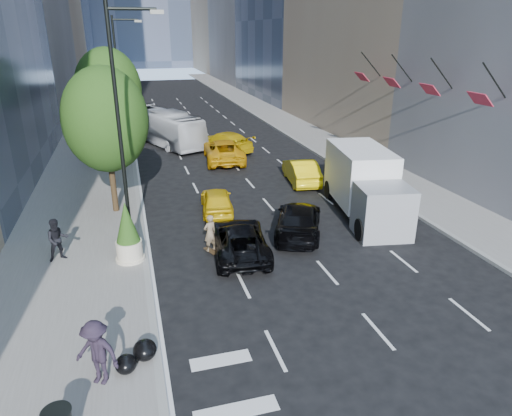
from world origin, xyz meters
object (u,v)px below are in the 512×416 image
object	(u,v)px
black_sedan_lincoln	(239,240)
city_bus	(164,127)
black_sedan_mercedes	(299,220)
box_truck	(365,184)
planter_shrub	(128,233)
skateboarder	(210,235)

from	to	relation	value
black_sedan_lincoln	city_bus	world-z (taller)	city_bus
black_sedan_mercedes	box_truck	xyz separation A→B (m)	(4.16, 1.39, 0.99)
black_sedan_lincoln	planter_shrub	bearing A→B (deg)	1.38
box_truck	black_sedan_lincoln	bearing A→B (deg)	-150.63
skateboarder	planter_shrub	xyz separation A→B (m)	(-3.40, 0.00, 0.54)
city_bus	skateboarder	bearing A→B (deg)	-111.08
black_sedan_lincoln	box_truck	world-z (taller)	box_truck
black_sedan_lincoln	box_truck	distance (m)	7.89
box_truck	black_sedan_mercedes	bearing A→B (deg)	-152.00
black_sedan_mercedes	box_truck	world-z (taller)	box_truck
city_bus	box_truck	xyz separation A→B (m)	(8.56, -19.27, 0.27)
skateboarder	black_sedan_lincoln	bearing A→B (deg)	136.53
black_sedan_lincoln	planter_shrub	distance (m)	4.67
skateboarder	black_sedan_lincoln	size ratio (longest dim) A/B	0.34
skateboarder	black_sedan_mercedes	bearing A→B (deg)	167.04
black_sedan_lincoln	skateboarder	bearing A→B (deg)	-13.04
black_sedan_mercedes	planter_shrub	size ratio (longest dim) A/B	1.95
black_sedan_lincoln	planter_shrub	world-z (taller)	planter_shrub
black_sedan_lincoln	box_truck	xyz separation A→B (m)	(7.36, 2.65, 1.04)
box_truck	planter_shrub	bearing A→B (deg)	-159.93
planter_shrub	black_sedan_mercedes	bearing A→B (deg)	6.10
skateboarder	black_sedan_mercedes	world-z (taller)	skateboarder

